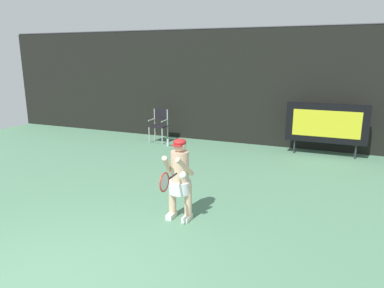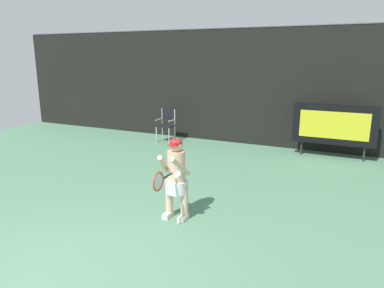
# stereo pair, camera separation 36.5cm
# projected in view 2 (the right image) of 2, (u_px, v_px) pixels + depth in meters

# --- Properties ---
(backdrop_screen) EXTENTS (18.00, 0.12, 3.66)m
(backdrop_screen) POSITION_uv_depth(u_px,v_px,m) (243.00, 88.00, 11.30)
(backdrop_screen) COLOR black
(backdrop_screen) RESTS_ON ground
(scoreboard) EXTENTS (2.20, 0.21, 1.50)m
(scoreboard) POSITION_uv_depth(u_px,v_px,m) (334.00, 125.00, 9.77)
(scoreboard) COLOR black
(scoreboard) RESTS_ON ground
(umpire_chair) EXTENTS (0.52, 0.44, 1.08)m
(umpire_chair) POSITION_uv_depth(u_px,v_px,m) (167.00, 123.00, 11.79)
(umpire_chair) COLOR #B7B7BC
(umpire_chair) RESTS_ON ground
(water_bottle) EXTENTS (0.07, 0.07, 0.27)m
(water_bottle) POSITION_uv_depth(u_px,v_px,m) (174.00, 142.00, 11.30)
(water_bottle) COLOR silver
(water_bottle) RESTS_ON ground
(tennis_player) EXTENTS (0.52, 0.59, 1.45)m
(tennis_player) POSITION_uv_depth(u_px,v_px,m) (176.00, 176.00, 6.11)
(tennis_player) COLOR white
(tennis_player) RESTS_ON ground
(tennis_racket) EXTENTS (0.03, 0.60, 0.31)m
(tennis_racket) POSITION_uv_depth(u_px,v_px,m) (159.00, 181.00, 5.49)
(tennis_racket) COLOR black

